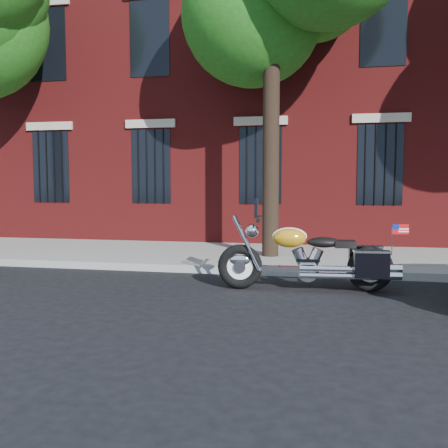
# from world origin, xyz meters

# --- Properties ---
(ground) EXTENTS (120.00, 120.00, 0.00)m
(ground) POSITION_xyz_m (0.00, 0.00, 0.00)
(ground) COLOR black
(ground) RESTS_ON ground
(curb) EXTENTS (40.00, 0.16, 0.15)m
(curb) POSITION_xyz_m (0.00, 1.38, 0.07)
(curb) COLOR gray
(curb) RESTS_ON ground
(sidewalk) EXTENTS (40.00, 3.60, 0.15)m
(sidewalk) POSITION_xyz_m (0.00, 3.26, 0.07)
(sidewalk) COLOR gray
(sidewalk) RESTS_ON ground
(building) EXTENTS (26.00, 10.08, 12.00)m
(building) POSITION_xyz_m (0.00, 10.06, 6.00)
(building) COLOR maroon
(building) RESTS_ON ground
(motorcycle) EXTENTS (2.98, 0.98, 1.49)m
(motorcycle) POSITION_xyz_m (1.50, 0.15, 0.50)
(motorcycle) COLOR black
(motorcycle) RESTS_ON ground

